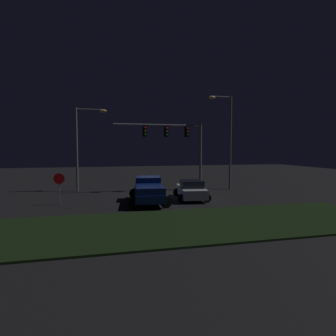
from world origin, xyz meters
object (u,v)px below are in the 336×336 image
(street_lamp_right, at_px, (226,132))
(stop_sign, at_px, (59,183))
(pickup_truck, at_px, (149,189))
(street_lamp_left, at_px, (83,138))
(traffic_signal_gantry, at_px, (176,138))
(car_sedan, at_px, (191,190))

(street_lamp_right, relative_size, stop_sign, 4.03)
(pickup_truck, distance_m, street_lamp_left, 9.45)
(traffic_signal_gantry, distance_m, stop_sign, 11.35)
(traffic_signal_gantry, bearing_deg, stop_sign, -154.25)
(pickup_truck, distance_m, street_lamp_right, 10.83)
(car_sedan, xyz_separation_m, street_lamp_left, (-8.30, 6.56, 4.17))
(car_sedan, distance_m, street_lamp_left, 11.37)
(car_sedan, distance_m, traffic_signal_gantry, 6.34)
(traffic_signal_gantry, bearing_deg, pickup_truck, -123.58)
(traffic_signal_gantry, distance_m, street_lamp_right, 4.98)
(stop_sign, bearing_deg, traffic_signal_gantry, 25.75)
(stop_sign, bearing_deg, street_lamp_right, 16.50)
(traffic_signal_gantry, relative_size, street_lamp_left, 1.08)
(pickup_truck, relative_size, stop_sign, 2.51)
(pickup_truck, distance_m, stop_sign, 6.28)
(pickup_truck, bearing_deg, street_lamp_left, 40.96)
(car_sedan, distance_m, stop_sign, 9.72)
(pickup_truck, bearing_deg, car_sedan, -74.27)
(street_lamp_right, height_order, stop_sign, street_lamp_right)
(pickup_truck, relative_size, car_sedan, 1.21)
(traffic_signal_gantry, distance_m, street_lamp_left, 8.57)
(traffic_signal_gantry, xyz_separation_m, street_lamp_right, (4.92, -0.36, 0.67))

